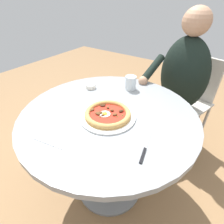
# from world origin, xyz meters

# --- Properties ---
(ground_plane) EXTENTS (6.00, 6.00, 0.02)m
(ground_plane) POSITION_xyz_m (0.00, 0.00, -0.01)
(ground_plane) COLOR olive
(dining_table) EXTENTS (1.00, 1.00, 0.71)m
(dining_table) POSITION_xyz_m (0.00, 0.00, 0.58)
(dining_table) COLOR gray
(dining_table) RESTS_ON ground
(pizza_on_plate) EXTENTS (0.30, 0.30, 0.04)m
(pizza_on_plate) POSITION_xyz_m (-0.02, 0.04, 0.73)
(pizza_on_plate) COLOR white
(pizza_on_plate) RESTS_ON dining_table
(water_glass) EXTENTS (0.07, 0.07, 0.09)m
(water_glass) POSITION_xyz_m (0.04, -0.32, 0.75)
(water_glass) COLOR silver
(water_glass) RESTS_ON dining_table
(steak_knife) EXTENTS (0.06, 0.22, 0.01)m
(steak_knife) POSITION_xyz_m (-0.30, 0.15, 0.71)
(steak_knife) COLOR silver
(steak_knife) RESTS_ON dining_table
(ramekin_capers) EXTENTS (0.07, 0.07, 0.03)m
(ramekin_capers) POSITION_xyz_m (0.28, -0.17, 0.73)
(ramekin_capers) COLOR white
(ramekin_capers) RESTS_ON dining_table
(fork_utensil) EXTENTS (0.17, 0.04, 0.00)m
(fork_utensil) POSITION_xyz_m (0.08, 0.36, 0.71)
(fork_utensil) COLOR #BCBCC1
(fork_utensil) RESTS_ON dining_table
(diner_person) EXTENTS (0.47, 0.48, 1.21)m
(diner_person) POSITION_xyz_m (-0.21, -0.70, 0.54)
(diner_person) COLOR #282833
(diner_person) RESTS_ON ground
(cafe_chair_diner) EXTENTS (0.52, 0.52, 0.84)m
(cafe_chair_diner) POSITION_xyz_m (-0.25, -0.84, 0.51)
(cafe_chair_diner) COLOR beige
(cafe_chair_diner) RESTS_ON ground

